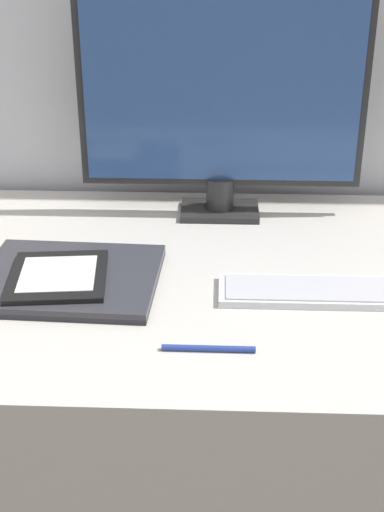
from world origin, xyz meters
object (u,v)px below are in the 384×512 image
keyboard (319,291)px  laptop (69,278)px  monitor (222,88)px  pen (208,348)px  ereader (58,276)px

keyboard → laptop: size_ratio=1.06×
monitor → pen: monitor is taller
monitor → laptop: 0.47m
monitor → laptop: (-0.25, -0.31, -0.24)m
laptop → pen: 0.30m
keyboard → ereader: bearing=179.3°
monitor → laptop: size_ratio=1.83×
laptop → pen: (0.23, -0.19, -0.00)m
ereader → laptop: bearing=54.5°
keyboard → pen: keyboard is taller
keyboard → laptop: bearing=176.6°
laptop → ereader: 0.03m
monitor → keyboard: (0.16, -0.34, -0.25)m
keyboard → pen: size_ratio=2.43×
pen → ereader: bearing=145.0°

